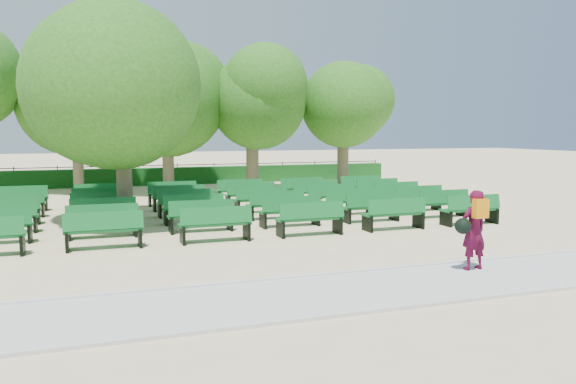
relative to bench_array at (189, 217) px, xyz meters
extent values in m
plane|color=beige|center=(0.49, -1.80, -0.10)|extent=(120.00, 120.00, 0.00)
cube|color=beige|center=(0.49, -9.20, -0.07)|extent=(30.00, 2.20, 0.06)
cube|color=silver|center=(0.49, -8.05, -0.05)|extent=(30.00, 0.12, 0.10)
cube|color=#15511A|center=(0.49, 12.20, 0.35)|extent=(26.00, 0.70, 0.90)
cube|color=#126728|center=(0.00, 0.01, 0.36)|extent=(1.87, 0.62, 0.06)
cube|color=#126728|center=(0.00, -0.20, 0.62)|extent=(1.85, 0.25, 0.43)
cylinder|color=brown|center=(-1.97, -0.19, 1.36)|extent=(0.47, 0.47, 2.92)
ellipsoid|color=#31701E|center=(-1.97, -0.19, 4.13)|extent=(4.76, 4.76, 4.28)
imported|color=#470A24|center=(4.29, -8.65, 0.77)|extent=(0.62, 0.44, 1.61)
cube|color=orange|center=(4.29, -8.83, 1.23)|extent=(0.30, 0.15, 0.38)
sphere|color=black|center=(3.99, -8.71, 0.88)|extent=(0.32, 0.32, 0.32)
camera|label=1|loc=(-2.92, -17.88, 2.76)|focal=35.00mm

